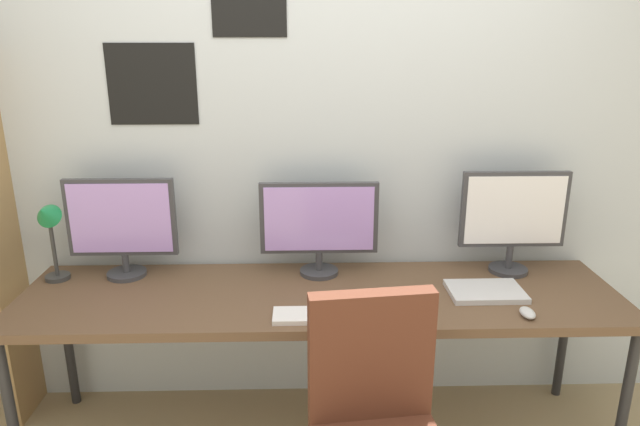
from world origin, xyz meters
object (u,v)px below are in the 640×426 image
(monitor_right, at_px, (513,216))
(computer_mouse, at_px, (527,313))
(monitor_left, at_px, (122,223))
(laptop_closed, at_px, (486,291))
(desk, at_px, (320,302))
(desk_lamp, at_px, (48,227))
(monitor_center, at_px, (319,224))
(keyboard_main, at_px, (322,315))

(monitor_right, height_order, computer_mouse, monitor_right)
(monitor_left, height_order, laptop_closed, monitor_left)
(desk, distance_m, laptop_closed, 0.72)
(desk_lamp, bearing_deg, monitor_right, 1.51)
(monitor_center, xyz_separation_m, laptop_closed, (0.72, -0.24, -0.24))
(monitor_center, distance_m, keyboard_main, 0.50)
(desk, xyz_separation_m, desk_lamp, (-1.21, 0.16, 0.31))
(computer_mouse, bearing_deg, monitor_right, 80.35)
(monitor_right, bearing_deg, monitor_center, 180.00)
(laptop_closed, bearing_deg, desk, 176.96)
(monitor_left, bearing_deg, monitor_center, 0.00)
(desk, bearing_deg, monitor_right, 13.27)
(desk, height_order, keyboard_main, keyboard_main)
(desk_lamp, bearing_deg, desk, -7.40)
(monitor_left, height_order, keyboard_main, monitor_left)
(monitor_center, relative_size, desk_lamp, 1.36)
(desk, height_order, monitor_center, monitor_center)
(monitor_left, relative_size, keyboard_main, 1.26)
(desk_lamp, distance_m, computer_mouse, 2.08)
(computer_mouse, relative_size, laptop_closed, 0.30)
(monitor_left, xyz_separation_m, laptop_closed, (1.62, -0.24, -0.24))
(monitor_right, bearing_deg, desk_lamp, -178.49)
(computer_mouse, bearing_deg, monitor_left, 165.22)
(monitor_left, bearing_deg, laptop_closed, -8.57)
(desk, xyz_separation_m, computer_mouse, (0.82, -0.24, 0.06))
(monitor_center, distance_m, laptop_closed, 0.79)
(keyboard_main, xyz_separation_m, laptop_closed, (0.72, 0.20, 0.00))
(laptop_closed, bearing_deg, desk_lamp, 173.90)
(desk, bearing_deg, desk_lamp, 172.60)
(monitor_right, xyz_separation_m, laptop_closed, (-0.18, -0.24, -0.26))
(monitor_right, height_order, keyboard_main, monitor_right)
(monitor_left, distance_m, keyboard_main, 1.03)
(desk_lamp, height_order, laptop_closed, desk_lamp)
(desk, height_order, laptop_closed, laptop_closed)
(monitor_center, distance_m, desk_lamp, 1.21)
(desk_lamp, xyz_separation_m, laptop_closed, (1.93, -0.19, -0.25))
(desk_lamp, xyz_separation_m, computer_mouse, (2.03, -0.40, -0.25))
(keyboard_main, bearing_deg, desk, 90.00)
(monitor_right, bearing_deg, laptop_closed, -126.67)
(desk_lamp, distance_m, laptop_closed, 1.95)
(monitor_left, bearing_deg, keyboard_main, -26.17)
(monitor_right, relative_size, keyboard_main, 1.26)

